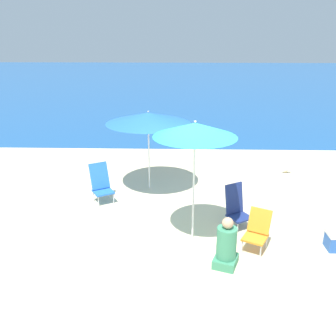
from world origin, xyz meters
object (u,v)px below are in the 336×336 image
(beach_chair_blue, at_px, (101,183))
(seagull, at_px, (287,168))
(beach_umbrella_blue, at_px, (148,118))
(beach_chair_navy, at_px, (236,206))
(beach_chair_orange, at_px, (257,229))
(beach_umbrella_teal, at_px, (195,130))
(person_seated_near, at_px, (226,246))

(beach_chair_blue, distance_m, seagull, 5.32)
(beach_umbrella_blue, distance_m, beach_chair_navy, 3.07)
(beach_chair_navy, xyz_separation_m, beach_chair_orange, (0.26, -0.88, -0.05))
(beach_umbrella_teal, xyz_separation_m, beach_chair_orange, (1.18, -0.33, -1.78))
(person_seated_near, bearing_deg, seagull, 83.80)
(person_seated_near, xyz_separation_m, seagull, (2.27, 4.59, -0.23))
(beach_umbrella_blue, height_order, beach_umbrella_teal, beach_umbrella_teal)
(beach_umbrella_blue, relative_size, beach_umbrella_teal, 0.89)
(beach_umbrella_teal, relative_size, beach_chair_orange, 3.20)
(person_seated_near, distance_m, seagull, 5.13)
(beach_umbrella_teal, relative_size, beach_chair_navy, 2.63)
(beach_umbrella_teal, relative_size, beach_chair_blue, 2.59)
(seagull, bearing_deg, beach_chair_orange, -112.13)
(beach_chair_orange, xyz_separation_m, person_seated_near, (-0.64, -0.59, -0.01))
(beach_chair_blue, xyz_separation_m, seagull, (4.92, 2.00, -0.31))
(beach_chair_orange, xyz_separation_m, seagull, (1.63, 4.01, -0.24))
(beach_chair_navy, bearing_deg, beach_umbrella_blue, 104.58)
(beach_umbrella_blue, relative_size, seagull, 7.74)
(beach_chair_navy, bearing_deg, beach_chair_blue, 128.56)
(beach_chair_navy, relative_size, person_seated_near, 0.97)
(beach_umbrella_blue, xyz_separation_m, beach_chair_orange, (2.21, -2.79, -1.46))
(beach_chair_navy, distance_m, seagull, 3.67)
(person_seated_near, bearing_deg, beach_chair_blue, 155.73)
(beach_chair_navy, bearing_deg, beach_umbrella_teal, 179.87)
(beach_umbrella_teal, xyz_separation_m, seagull, (2.80, 3.67, -2.02))
(person_seated_near, bearing_deg, beach_chair_navy, 95.80)
(beach_umbrella_blue, xyz_separation_m, person_seated_near, (1.57, -3.37, -1.47))
(person_seated_near, bearing_deg, beach_umbrella_blue, 135.06)
(beach_chair_orange, height_order, person_seated_near, person_seated_near)
(beach_umbrella_blue, relative_size, person_seated_near, 2.28)
(beach_umbrella_teal, bearing_deg, person_seated_near, -59.60)
(beach_chair_navy, xyz_separation_m, person_seated_near, (-0.37, -1.46, -0.06))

